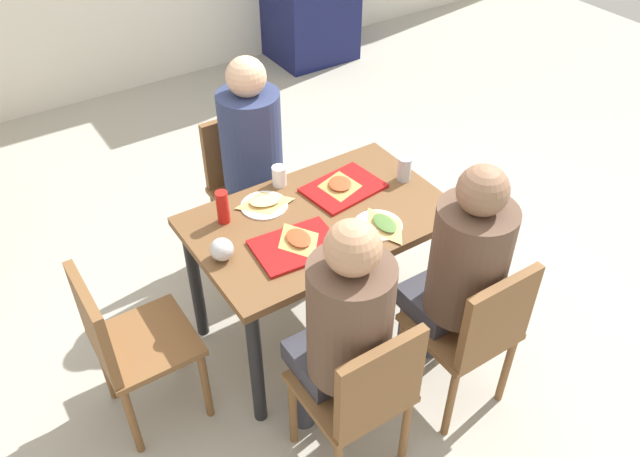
% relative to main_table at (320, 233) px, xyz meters
% --- Properties ---
extents(ground_plane, '(10.00, 10.00, 0.02)m').
position_rel_main_table_xyz_m(ground_plane, '(0.00, 0.00, -0.65)').
color(ground_plane, '#B2AD9E').
extents(main_table, '(1.18, 0.74, 0.75)m').
position_rel_main_table_xyz_m(main_table, '(0.00, 0.00, 0.00)').
color(main_table, brown).
rests_on(main_table, ground_plane).
extents(chair_near_left, '(0.40, 0.40, 0.86)m').
position_rel_main_table_xyz_m(chair_near_left, '(-0.29, -0.75, -0.14)').
color(chair_near_left, brown).
rests_on(chair_near_left, ground_plane).
extents(chair_near_right, '(0.40, 0.40, 0.86)m').
position_rel_main_table_xyz_m(chair_near_right, '(0.29, -0.75, -0.14)').
color(chair_near_right, brown).
rests_on(chair_near_right, ground_plane).
extents(chair_far_side, '(0.40, 0.40, 0.86)m').
position_rel_main_table_xyz_m(chair_far_side, '(0.00, 0.75, -0.14)').
color(chair_far_side, brown).
rests_on(chair_far_side, ground_plane).
extents(chair_left_end, '(0.40, 0.40, 0.86)m').
position_rel_main_table_xyz_m(chair_left_end, '(-0.97, 0.00, -0.14)').
color(chair_left_end, brown).
rests_on(chair_left_end, ground_plane).
extents(person_in_red, '(0.32, 0.42, 1.27)m').
position_rel_main_table_xyz_m(person_in_red, '(-0.29, -0.61, 0.11)').
color(person_in_red, '#383842').
rests_on(person_in_red, ground_plane).
extents(person_in_brown_jacket, '(0.32, 0.42, 1.27)m').
position_rel_main_table_xyz_m(person_in_brown_jacket, '(0.29, -0.61, 0.11)').
color(person_in_brown_jacket, '#383842').
rests_on(person_in_brown_jacket, ground_plane).
extents(person_far_side, '(0.32, 0.42, 1.27)m').
position_rel_main_table_xyz_m(person_far_side, '(-0.00, 0.61, 0.11)').
color(person_far_side, '#383842').
rests_on(person_far_side, ground_plane).
extents(tray_red_near, '(0.38, 0.29, 0.02)m').
position_rel_main_table_xyz_m(tray_red_near, '(-0.21, -0.13, 0.11)').
color(tray_red_near, '#B21414').
rests_on(tray_red_near, main_table).
extents(tray_red_far, '(0.39, 0.30, 0.02)m').
position_rel_main_table_xyz_m(tray_red_far, '(0.21, 0.11, 0.11)').
color(tray_red_far, '#B21414').
rests_on(tray_red_far, main_table).
extents(paper_plate_center, '(0.22, 0.22, 0.01)m').
position_rel_main_table_xyz_m(paper_plate_center, '(-0.18, 0.20, 0.11)').
color(paper_plate_center, white).
rests_on(paper_plate_center, main_table).
extents(paper_plate_near_edge, '(0.22, 0.22, 0.01)m').
position_rel_main_table_xyz_m(paper_plate_near_edge, '(0.18, -0.20, 0.11)').
color(paper_plate_near_edge, white).
rests_on(paper_plate_near_edge, main_table).
extents(pizza_slice_a, '(0.15, 0.20, 0.02)m').
position_rel_main_table_xyz_m(pizza_slice_a, '(-0.18, -0.11, 0.13)').
color(pizza_slice_a, tan).
rests_on(pizza_slice_a, tray_red_near).
extents(pizza_slice_b, '(0.23, 0.24, 0.02)m').
position_rel_main_table_xyz_m(pizza_slice_b, '(0.19, 0.12, 0.13)').
color(pizza_slice_b, '#C68C47').
rests_on(pizza_slice_b, tray_red_far).
extents(pizza_slice_c, '(0.24, 0.19, 0.02)m').
position_rel_main_table_xyz_m(pizza_slice_c, '(-0.17, 0.21, 0.12)').
color(pizza_slice_c, '#DBAD60').
rests_on(pizza_slice_c, paper_plate_center).
extents(pizza_slice_d, '(0.15, 0.22, 0.02)m').
position_rel_main_table_xyz_m(pizza_slice_d, '(0.20, -0.23, 0.12)').
color(pizza_slice_d, '#DBAD60').
rests_on(pizza_slice_d, paper_plate_near_edge).
extents(plastic_cup_a, '(0.07, 0.07, 0.10)m').
position_rel_main_table_xyz_m(plastic_cup_a, '(-0.03, 0.31, 0.16)').
color(plastic_cup_a, white).
rests_on(plastic_cup_a, main_table).
extents(plastic_cup_b, '(0.07, 0.07, 0.10)m').
position_rel_main_table_xyz_m(plastic_cup_b, '(0.03, -0.31, 0.16)').
color(plastic_cup_b, white).
rests_on(plastic_cup_b, main_table).
extents(soda_can, '(0.07, 0.07, 0.12)m').
position_rel_main_table_xyz_m(soda_can, '(0.50, 0.02, 0.17)').
color(soda_can, '#B7BCC6').
rests_on(soda_can, main_table).
extents(condiment_bottle, '(0.06, 0.06, 0.16)m').
position_rel_main_table_xyz_m(condiment_bottle, '(-0.38, 0.20, 0.19)').
color(condiment_bottle, red).
rests_on(condiment_bottle, main_table).
extents(foil_bundle, '(0.10, 0.10, 0.10)m').
position_rel_main_table_xyz_m(foil_bundle, '(-0.50, -0.02, 0.16)').
color(foil_bundle, silver).
rests_on(foil_bundle, main_table).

